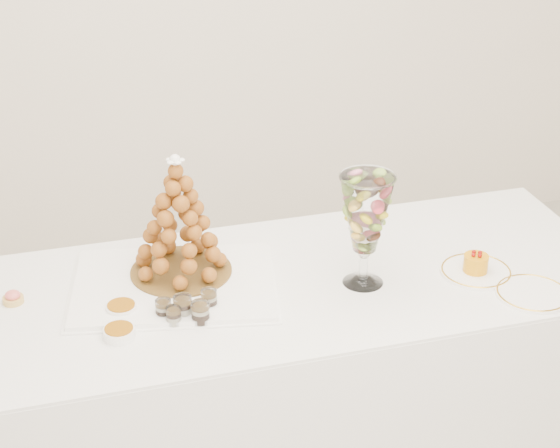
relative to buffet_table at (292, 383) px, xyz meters
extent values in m
cube|color=white|center=(0.00, 0.00, -0.01)|extent=(2.18, 0.95, 0.81)
cube|color=white|center=(0.00, 0.00, 0.40)|extent=(2.17, 0.95, 0.01)
cube|color=white|center=(-0.38, 0.04, 0.42)|extent=(0.69, 0.56, 0.02)
cylinder|color=white|center=(0.22, -0.06, 0.42)|extent=(0.13, 0.13, 0.02)
cylinder|color=white|center=(0.22, -0.06, 0.47)|extent=(0.03, 0.03, 0.09)
sphere|color=white|center=(0.22, -0.06, 0.52)|extent=(0.04, 0.04, 0.04)
cylinder|color=white|center=(0.59, -0.10, 0.41)|extent=(0.23, 0.23, 0.01)
cylinder|color=white|center=(0.71, -0.26, 0.41)|extent=(0.23, 0.23, 0.01)
cylinder|color=tan|center=(-0.87, 0.07, 0.42)|extent=(0.07, 0.07, 0.02)
ellipsoid|color=#D95D59|center=(-0.87, 0.07, 0.43)|extent=(0.05, 0.05, 0.03)
cylinder|color=white|center=(-0.43, -0.13, 0.44)|extent=(0.05, 0.05, 0.07)
cylinder|color=white|center=(-0.37, -0.14, 0.45)|extent=(0.07, 0.07, 0.08)
cylinder|color=white|center=(-0.29, -0.11, 0.44)|extent=(0.06, 0.06, 0.07)
cylinder|color=white|center=(-0.41, -0.17, 0.44)|extent=(0.05, 0.05, 0.06)
cylinder|color=white|center=(-0.33, -0.18, 0.44)|extent=(0.07, 0.07, 0.07)
cylinder|color=white|center=(-0.55, -0.07, 0.42)|extent=(0.09, 0.09, 0.03)
cylinder|color=white|center=(-0.57, -0.20, 0.42)|extent=(0.09, 0.09, 0.03)
cylinder|color=brown|center=(-0.35, 0.10, 0.43)|extent=(0.33, 0.33, 0.01)
cone|color=brown|center=(-0.35, 0.10, 0.63)|extent=(0.28, 0.28, 0.39)
sphere|color=white|center=(-0.35, 0.10, 0.82)|extent=(0.04, 0.04, 0.04)
cylinder|color=orange|center=(0.59, -0.10, 0.45)|extent=(0.08, 0.08, 0.06)
sphere|color=#850B04|center=(0.60, -0.09, 0.48)|extent=(0.01, 0.01, 0.01)
sphere|color=#850B04|center=(0.59, -0.08, 0.48)|extent=(0.01, 0.01, 0.01)
sphere|color=#850B04|center=(0.58, -0.10, 0.48)|extent=(0.01, 0.01, 0.01)
sphere|color=#850B04|center=(0.59, -0.11, 0.48)|extent=(0.01, 0.01, 0.01)
camera|label=1|loc=(-0.65, -2.51, 1.95)|focal=60.00mm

